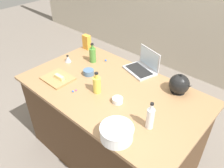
{
  "coord_description": "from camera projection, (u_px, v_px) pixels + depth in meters",
  "views": [
    {
      "loc": [
        1.1,
        -1.21,
        2.12
      ],
      "look_at": [
        0.0,
        0.0,
        0.95
      ],
      "focal_mm": 36.0,
      "sensor_mm": 36.0,
      "label": 1
    }
  ],
  "objects": [
    {
      "name": "cutting_board",
      "position": [
        58.0,
        78.0,
        2.16
      ],
      "size": [
        0.28,
        0.24,
        0.02
      ],
      "primitive_type": "cube",
      "color": "#AD7F4C",
      "rests_on": "island_counter"
    },
    {
      "name": "butter_stick_left",
      "position": [
        59.0,
        77.0,
        2.13
      ],
      "size": [
        0.11,
        0.04,
        0.04
      ],
      "primitive_type": "cube",
      "rotation": [
        0.0,
        0.0,
        0.02
      ],
      "color": "#F4E58C",
      "rests_on": "cutting_board"
    },
    {
      "name": "ramekin_medium",
      "position": [
        89.0,
        72.0,
        2.22
      ],
      "size": [
        0.11,
        0.11,
        0.05
      ],
      "primitive_type": "cylinder",
      "color": "slate",
      "rests_on": "island_counter"
    },
    {
      "name": "candy_bag",
      "position": [
        87.0,
        42.0,
        2.65
      ],
      "size": [
        0.09,
        0.06,
        0.17
      ],
      "primitive_type": "cube",
      "color": "gold",
      "rests_on": "island_counter"
    },
    {
      "name": "bottle_olive",
      "position": [
        93.0,
        55.0,
        2.39
      ],
      "size": [
        0.07,
        0.07,
        0.21
      ],
      "color": "#4C8C38",
      "rests_on": "island_counter"
    },
    {
      "name": "laptop",
      "position": [
        143.0,
        66.0,
        2.27
      ],
      "size": [
        0.36,
        0.31,
        0.22
      ],
      "color": "#B7B7BC",
      "rests_on": "island_counter"
    },
    {
      "name": "ground_plane",
      "position": [
        112.0,
        151.0,
        2.57
      ],
      "size": [
        12.0,
        12.0,
        0.0
      ],
      "primitive_type": "plane",
      "color": "slate"
    },
    {
      "name": "bottle_oil",
      "position": [
        97.0,
        84.0,
        1.96
      ],
      "size": [
        0.07,
        0.07,
        0.2
      ],
      "color": "#DBC64C",
      "rests_on": "island_counter"
    },
    {
      "name": "kitchen_timer",
      "position": [
        68.0,
        59.0,
        2.42
      ],
      "size": [
        0.07,
        0.07,
        0.08
      ],
      "color": "#B2B2B7",
      "rests_on": "island_counter"
    },
    {
      "name": "candy_0",
      "position": [
        142.0,
        73.0,
        2.24
      ],
      "size": [
        0.02,
        0.02,
        0.02
      ],
      "primitive_type": "sphere",
      "color": "#CC3399",
      "rests_on": "island_counter"
    },
    {
      "name": "ramekin_small",
      "position": [
        118.0,
        100.0,
        1.87
      ],
      "size": [
        0.09,
        0.09,
        0.05
      ],
      "primitive_type": "cylinder",
      "color": "white",
      "rests_on": "island_counter"
    },
    {
      "name": "bottle_vinegar",
      "position": [
        150.0,
        118.0,
        1.61
      ],
      "size": [
        0.06,
        0.06,
        0.23
      ],
      "color": "white",
      "rests_on": "island_counter"
    },
    {
      "name": "candy_1",
      "position": [
        118.0,
        126.0,
        1.65
      ],
      "size": [
        0.02,
        0.02,
        0.02
      ],
      "primitive_type": "sphere",
      "color": "#CC3399",
      "rests_on": "island_counter"
    },
    {
      "name": "kettle",
      "position": [
        179.0,
        84.0,
        1.96
      ],
      "size": [
        0.21,
        0.18,
        0.2
      ],
      "color": "black",
      "rests_on": "island_counter"
    },
    {
      "name": "mixing_bowl_large",
      "position": [
        117.0,
        132.0,
        1.54
      ],
      "size": [
        0.24,
        0.24,
        0.11
      ],
      "color": "white",
      "rests_on": "island_counter"
    },
    {
      "name": "island_counter",
      "position": [
        112.0,
        123.0,
        2.31
      ],
      "size": [
        1.69,
        1.0,
        0.9
      ],
      "color": "#4C331E",
      "rests_on": "ground"
    },
    {
      "name": "candy_4",
      "position": [
        76.0,
        90.0,
        2.01
      ],
      "size": [
        0.01,
        0.01,
        0.01
      ],
      "primitive_type": "sphere",
      "color": "#CC3399",
      "rests_on": "island_counter"
    },
    {
      "name": "candy_2",
      "position": [
        73.0,
        91.0,
        2.0
      ],
      "size": [
        0.02,
        0.02,
        0.02
      ],
      "primitive_type": "sphere",
      "color": "blue",
      "rests_on": "island_counter"
    },
    {
      "name": "candy_3",
      "position": [
        106.0,
        60.0,
        2.44
      ],
      "size": [
        0.02,
        0.02,
        0.02
      ],
      "primitive_type": "sphere",
      "color": "blue",
      "rests_on": "island_counter"
    }
  ]
}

